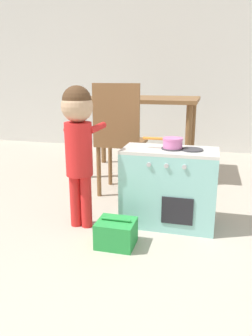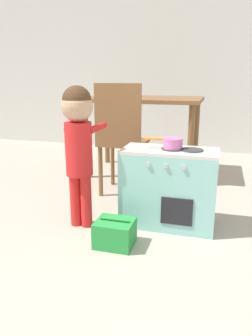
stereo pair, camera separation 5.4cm
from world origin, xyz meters
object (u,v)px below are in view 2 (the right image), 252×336
Objects in this scene: dining_table at (144,109)px; dining_chair_near at (122,137)px; toy_basket at (115,233)px; toy_pot at (172,142)px; child_figure at (78,134)px; cup_on_table at (117,92)px; play_kitchen at (169,188)px.

dining_table is 1.22× the size of dining_chair_near.
toy_pot is at bearing 54.67° from toy_basket.
dining_table is at bearing 111.52° from toy_pot.
child_figure is 10.23× the size of cup_on_table.
play_kitchen is 1.59m from cup_on_table.
toy_pot is at bearing 2.66° from play_kitchen.
cup_on_table is at bearing 157.79° from dining_table.
child_figure is 0.82× the size of dining_table.
dining_table is (0.11, 1.33, 0.04)m from child_figure.
play_kitchen reaches higher than toy_basket.
child_figure is 0.67m from dining_chair_near.
play_kitchen is at bearing -177.34° from toy_pot.
cup_on_table is at bearing 107.03° from toy_basket.
toy_basket is at bearing -72.97° from cup_on_table.
toy_pot is 0.68m from dining_chair_near.
toy_basket is at bearing -82.98° from dining_table.
dining_chair_near is at bearing 104.15° from toy_basket.
dining_chair_near is (-0.48, 0.48, -0.08)m from toy_pot.
child_figure is at bearing -162.44° from play_kitchen.
toy_pot is 0.59m from child_figure.
cup_on_table reaches higher than play_kitchen.
toy_basket is 1.64m from dining_table.
child_figure is at bearing -94.78° from dining_table.
toy_basket is 0.20× the size of dining_table.
dining_chair_near is (-0.03, -0.68, -0.17)m from dining_table.
dining_chair_near is at bearing -70.02° from cup_on_table.
child_figure is 1.33m from dining_table.
child_figure is at bearing -81.86° from cup_on_table.
toy_basket is at bearing -75.85° from dining_chair_near.
dining_table is 12.46× the size of cup_on_table.
toy_pot is at bearing -44.73° from dining_chair_near.
toy_pot is 0.28× the size of child_figure.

